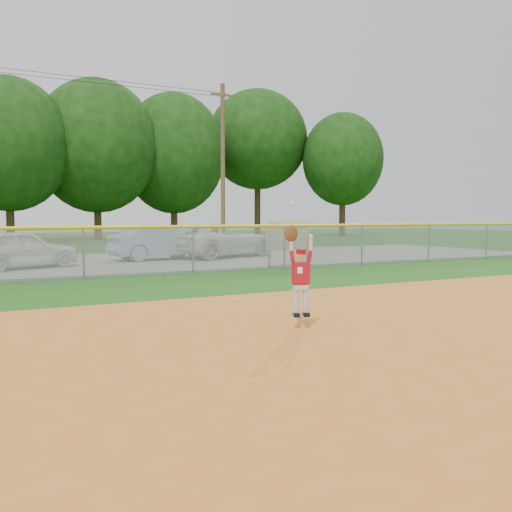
{
  "coord_description": "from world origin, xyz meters",
  "views": [
    {
      "loc": [
        -3.36,
        -6.52,
        1.82
      ],
      "look_at": [
        1.55,
        2.57,
        1.1
      ],
      "focal_mm": 40.0,
      "sensor_mm": 36.0,
      "label": 1
    }
  ],
  "objects": [
    {
      "name": "ground",
      "position": [
        0.0,
        0.0,
        0.0
      ],
      "size": [
        120.0,
        120.0,
        0.0
      ],
      "primitive_type": "plane",
      "color": "#1B4E12",
      "rests_on": "ground"
    },
    {
      "name": "car_white_b",
      "position": [
        7.24,
        16.24,
        0.75
      ],
      "size": [
        5.69,
        4.12,
        1.44
      ],
      "primitive_type": "imported",
      "rotation": [
        0.0,
        0.0,
        1.95
      ],
      "color": "silver",
      "rests_on": "parking_strip"
    },
    {
      "name": "ballplayer",
      "position": [
        1.53,
        1.07,
        0.95
      ],
      "size": [
        0.48,
        0.28,
        1.83
      ],
      "color": "silver",
      "rests_on": "ground"
    },
    {
      "name": "car_white_a",
      "position": [
        -1.24,
        14.45,
        0.7
      ],
      "size": [
        4.25,
        2.91,
        1.34
      ],
      "primitive_type": "imported",
      "rotation": [
        0.0,
        0.0,
        1.94
      ],
      "color": "white",
      "rests_on": "parking_strip"
    },
    {
      "name": "outfield_fence",
      "position": [
        0.0,
        10.0,
        0.88
      ],
      "size": [
        40.06,
        0.1,
        1.55
      ],
      "color": "gray",
      "rests_on": "ground"
    },
    {
      "name": "tree_line",
      "position": [
        0.96,
        37.9,
        7.53
      ],
      "size": [
        62.37,
        13.0,
        14.43
      ],
      "color": "#422D1C",
      "rests_on": "ground"
    },
    {
      "name": "sponsor_sign",
      "position": [
        7.3,
        10.75,
        1.1
      ],
      "size": [
        1.87,
        0.2,
        1.66
      ],
      "color": "gray",
      "rests_on": "ground"
    },
    {
      "name": "power_lines",
      "position": [
        1.0,
        22.0,
        4.68
      ],
      "size": [
        19.4,
        0.24,
        9.0
      ],
      "color": "#4C3823",
      "rests_on": "ground"
    },
    {
      "name": "car_blue",
      "position": [
        4.42,
        16.14,
        0.73
      ],
      "size": [
        4.4,
        1.95,
        1.4
      ],
      "primitive_type": "imported",
      "rotation": [
        0.0,
        0.0,
        1.68
      ],
      "color": "#7E9BBC",
      "rests_on": "parking_strip"
    },
    {
      "name": "parking_strip",
      "position": [
        0.0,
        16.0,
        0.01
      ],
      "size": [
        44.0,
        10.0,
        0.03
      ],
      "primitive_type": "cube",
      "color": "gray",
      "rests_on": "ground"
    },
    {
      "name": "clay_infield",
      "position": [
        0.0,
        -3.0,
        0.02
      ],
      "size": [
        24.0,
        16.0,
        0.04
      ],
      "primitive_type": "cube",
      "color": "#BD6422",
      "rests_on": "ground"
    }
  ]
}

